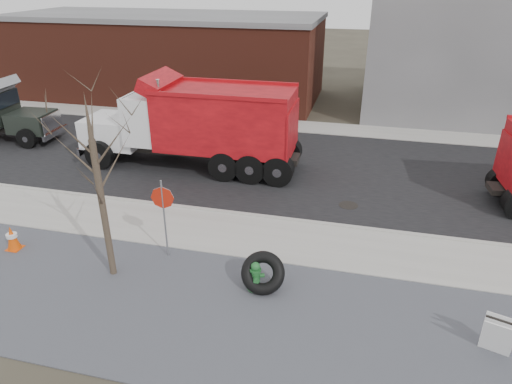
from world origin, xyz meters
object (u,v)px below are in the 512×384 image
(truck_tire, at_px, (263,273))
(sandwich_board, at_px, (498,336))
(dump_truck_red_b, at_px, (197,122))
(stop_sign, at_px, (163,205))
(fire_hydrant, at_px, (256,277))

(truck_tire, xyz_separation_m, sandwich_board, (5.55, -0.97, -0.04))
(truck_tire, distance_m, dump_truck_red_b, 9.05)
(dump_truck_red_b, bearing_deg, stop_sign, 101.99)
(stop_sign, height_order, dump_truck_red_b, dump_truck_red_b)
(truck_tire, relative_size, stop_sign, 0.51)
(sandwich_board, distance_m, dump_truck_red_b, 13.41)
(stop_sign, distance_m, dump_truck_red_b, 6.95)
(stop_sign, relative_size, sandwich_board, 2.78)
(sandwich_board, xyz_separation_m, dump_truck_red_b, (-10.17, 8.61, 1.53))
(fire_hydrant, distance_m, stop_sign, 3.35)
(truck_tire, bearing_deg, fire_hydrant, -160.45)
(fire_hydrant, height_order, stop_sign, stop_sign)
(stop_sign, bearing_deg, truck_tire, 0.97)
(truck_tire, height_order, stop_sign, stop_sign)
(fire_hydrant, xyz_separation_m, truck_tire, (0.18, 0.07, 0.12))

